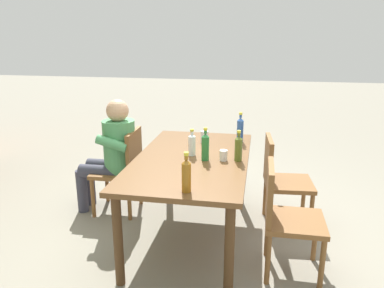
# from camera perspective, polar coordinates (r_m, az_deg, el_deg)

# --- Properties ---
(ground_plane) EXTENTS (24.00, 24.00, 0.00)m
(ground_plane) POSITION_cam_1_polar(r_m,az_deg,el_deg) (3.57, 0.00, -13.75)
(ground_plane) COLOR gray
(dining_table) EXTENTS (1.70, 0.96, 0.76)m
(dining_table) POSITION_cam_1_polar(r_m,az_deg,el_deg) (3.28, 0.00, -3.49)
(dining_table) COLOR brown
(dining_table) RESTS_ON ground_plane
(chair_far_right) EXTENTS (0.45, 0.45, 0.87)m
(chair_far_right) POSITION_cam_1_polar(r_m,az_deg,el_deg) (3.89, -10.34, -3.41)
(chair_far_right) COLOR brown
(chair_far_right) RESTS_ON ground_plane
(chair_near_left) EXTENTS (0.44, 0.44, 0.87)m
(chair_near_left) POSITION_cam_1_polar(r_m,az_deg,el_deg) (2.96, 13.86, -10.24)
(chair_near_left) COLOR brown
(chair_near_left) RESTS_ON ground_plane
(chair_near_right) EXTENTS (0.47, 0.47, 0.87)m
(chair_near_right) POSITION_cam_1_polar(r_m,az_deg,el_deg) (3.65, 13.25, -4.92)
(chair_near_right) COLOR brown
(chair_near_right) RESTS_ON ground_plane
(person_in_white_shirt) EXTENTS (0.47, 0.61, 1.18)m
(person_in_white_shirt) POSITION_cam_1_polar(r_m,az_deg,el_deg) (3.88, -11.99, -0.98)
(person_in_white_shirt) COLOR #4C935B
(person_in_white_shirt) RESTS_ON ground_plane
(bottle_clear) EXTENTS (0.06, 0.06, 0.24)m
(bottle_clear) POSITION_cam_1_polar(r_m,az_deg,el_deg) (3.27, -0.01, -0.01)
(bottle_clear) COLOR white
(bottle_clear) RESTS_ON dining_table
(bottle_green) EXTENTS (0.06, 0.06, 0.28)m
(bottle_green) POSITION_cam_1_polar(r_m,az_deg,el_deg) (3.14, 2.03, -0.35)
(bottle_green) COLOR #287A38
(bottle_green) RESTS_ON dining_table
(bottle_olive) EXTENTS (0.06, 0.06, 0.26)m
(bottle_olive) POSITION_cam_1_polar(r_m,az_deg,el_deg) (3.15, 7.06, -0.58)
(bottle_olive) COLOR #566623
(bottle_olive) RESTS_ON dining_table
(bottle_amber) EXTENTS (0.06, 0.06, 0.28)m
(bottle_amber) POSITION_cam_1_polar(r_m,az_deg,el_deg) (2.52, -0.86, -4.71)
(bottle_amber) COLOR #996019
(bottle_amber) RESTS_ON dining_table
(bottle_blue) EXTENTS (0.06, 0.06, 0.30)m
(bottle_blue) POSITION_cam_1_polar(r_m,az_deg,el_deg) (3.71, 7.32, 2.24)
(bottle_blue) COLOR #2D56A3
(bottle_blue) RESTS_ON dining_table
(cup_glass) EXTENTS (0.08, 0.08, 0.12)m
(cup_glass) POSITION_cam_1_polar(r_m,az_deg,el_deg) (3.66, 1.90, 1.07)
(cup_glass) COLOR silver
(cup_glass) RESTS_ON dining_table
(cup_white) EXTENTS (0.07, 0.07, 0.09)m
(cup_white) POSITION_cam_1_polar(r_m,az_deg,el_deg) (3.17, 4.79, -1.73)
(cup_white) COLOR white
(cup_white) RESTS_ON dining_table
(backpack_by_near_side) EXTENTS (0.33, 0.23, 0.43)m
(backpack_by_near_side) POSITION_cam_1_polar(r_m,az_deg,el_deg) (4.67, 4.43, -3.43)
(backpack_by_near_side) COLOR #2D4784
(backpack_by_near_side) RESTS_ON ground_plane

